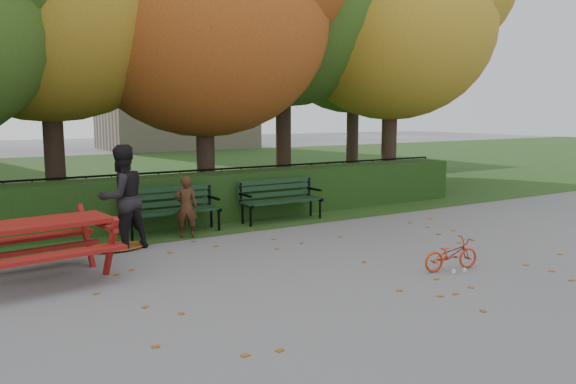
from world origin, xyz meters
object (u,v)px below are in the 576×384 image
picnic_table (36,235)px  bicycle (451,254)px  tree_c (220,3)px  child (186,207)px  adult (122,198)px  tree_e (406,12)px  tree_g (366,25)px  bench_right (280,196)px  bench_left (172,206)px

picnic_table → bicycle: 5.84m
tree_c → child: tree_c is taller
adult → bicycle: size_ratio=1.95×
picnic_table → tree_c: bearing=34.6°
tree_e → tree_g: (1.81, 3.99, 0.29)m
adult → tree_g: bearing=-164.8°
picnic_table → adult: bearing=31.3°
tree_e → picnic_table: (-10.47, -4.05, -4.44)m
bench_right → bench_left: bearing=180.0°
bench_right → tree_c: bearing=96.7°
bench_left → adult: adult is taller
tree_c → bench_right: tree_c is taller
bicycle → tree_e: bearing=-28.5°
picnic_table → tree_e: bearing=14.2°
bicycle → picnic_table: bearing=73.3°
bench_left → bench_right: (2.40, 0.00, 0.00)m
child → tree_e: bearing=-140.9°
tree_c → adult: (-3.28, -3.06, -3.94)m
child → tree_g: bearing=-124.8°
tree_g → bicycle: (-7.06, -10.64, -5.13)m
tree_c → bench_right: size_ratio=4.44×
bench_right → adult: size_ratio=1.02×
tree_e → bench_right: bearing=-159.1°
tree_c → tree_g: size_ratio=0.94×
tree_e → tree_g: bearing=65.6°
tree_g → bench_left: tree_g is taller
adult → bench_left: bearing=-162.3°
tree_g → child: (-9.54, -6.56, -4.80)m
adult → bicycle: bearing=117.3°
tree_c → tree_e: 5.70m
tree_g → bench_left: 12.37m
child → adult: (-1.24, -0.30, 0.31)m
tree_c → child: size_ratio=6.98×
bench_left → child: size_ratio=1.57×
bench_left → bicycle: bearing=-60.7°
bench_left → bench_right: size_ratio=1.00×
tree_e → bicycle: size_ratio=8.99×
adult → tree_c: bearing=-154.2°
bench_right → bicycle: (0.17, -4.58, -0.28)m
tree_e → bench_left: 9.29m
bench_left → bench_right: 2.40m
tree_c → tree_g: 8.43m
tree_g → picnic_table: size_ratio=4.05×
picnic_table → child: 3.11m
tree_c → bench_right: 4.87m
picnic_table → child: size_ratio=1.84×
picnic_table → child: bearing=21.4°
tree_c → bench_left: bearing=-133.4°
tree_c → tree_g: (7.50, 3.80, 0.55)m
tree_e → child: 9.31m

